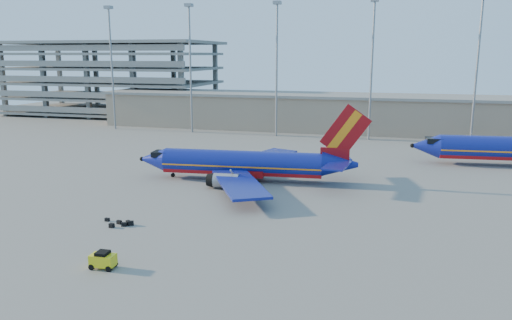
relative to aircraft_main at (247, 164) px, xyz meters
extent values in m
plane|color=slate|center=(-0.18, -5.90, -2.39)|extent=(220.00, 220.00, 0.00)
cube|color=gray|center=(9.82, 52.10, 1.61)|extent=(120.00, 15.00, 8.00)
cube|color=slate|center=(9.82, 52.10, 5.81)|extent=(122.00, 16.00, 0.60)
cube|color=slate|center=(-62.18, 68.10, -1.39)|extent=(60.00, 30.00, 0.70)
cube|color=slate|center=(-62.18, 68.10, 2.81)|extent=(60.00, 30.00, 0.70)
cube|color=slate|center=(-62.18, 68.10, 7.01)|extent=(60.00, 30.00, 0.70)
cube|color=slate|center=(-62.18, 68.10, 11.21)|extent=(60.00, 30.00, 0.70)
cube|color=slate|center=(-62.18, 68.10, 15.41)|extent=(60.00, 30.00, 0.70)
cube|color=slate|center=(-62.18, 68.10, 18.61)|extent=(62.00, 32.00, 0.80)
cube|color=slate|center=(-62.18, 81.10, 8.11)|extent=(1.20, 1.20, 21.00)
cylinder|color=gray|center=(-45.18, 40.10, 11.61)|extent=(0.44, 0.44, 28.00)
cube|color=gray|center=(-45.18, 40.10, 25.91)|extent=(1.60, 1.60, 0.70)
cylinder|color=gray|center=(-25.18, 40.10, 11.61)|extent=(0.44, 0.44, 28.00)
cube|color=gray|center=(-25.18, 40.10, 25.91)|extent=(1.60, 1.60, 0.70)
cylinder|color=gray|center=(-5.18, 40.10, 11.61)|extent=(0.44, 0.44, 28.00)
cube|color=gray|center=(-5.18, 40.10, 25.91)|extent=(1.60, 1.60, 0.70)
cylinder|color=gray|center=(14.82, 40.10, 11.61)|extent=(0.44, 0.44, 28.00)
cube|color=gray|center=(14.82, 40.10, 25.91)|extent=(1.60, 1.60, 0.70)
cylinder|color=gray|center=(34.82, 40.10, 11.61)|extent=(0.44, 0.44, 28.00)
cylinder|color=navy|center=(-0.79, -0.07, 0.15)|extent=(22.86, 5.54, 3.49)
cube|color=#9B0C11|center=(-0.79, -0.07, -0.74)|extent=(22.80, 4.88, 1.23)
cube|color=orange|center=(-0.79, -0.07, -0.08)|extent=(22.86, 5.57, 0.21)
cone|color=navy|center=(-14.03, -1.28, 0.15)|extent=(4.26, 3.84, 3.49)
cube|color=black|center=(-12.81, -1.17, 1.05)|extent=(2.48, 2.65, 0.75)
cone|color=navy|center=(12.92, 1.18, 0.48)|extent=(5.20, 3.92, 3.49)
cube|color=#9B0C11|center=(12.17, 1.11, 1.75)|extent=(3.99, 0.88, 2.07)
cube|color=#9B0C11|center=(13.48, 1.23, 5.05)|extent=(6.92, 0.93, 7.52)
cube|color=orange|center=(13.30, 1.22, 5.05)|extent=(4.62, 0.81, 5.90)
cube|color=navy|center=(12.25, 4.34, 1.00)|extent=(4.49, 6.60, 0.21)
cube|color=navy|center=(12.84, -2.04, 1.00)|extent=(3.52, 6.33, 0.21)
cube|color=navy|center=(-0.14, 8.32, -0.70)|extent=(9.17, 15.36, 0.33)
cube|color=navy|center=(1.37, -8.21, -0.70)|extent=(11.25, 15.06, 0.33)
cube|color=#9B0C11|center=(-0.32, -0.03, -1.12)|extent=(5.97, 4.18, 0.94)
cylinder|color=gray|center=(-2.36, 4.71, -1.31)|extent=(3.56, 2.28, 1.98)
cylinder|color=gray|center=(-1.47, -5.06, -1.31)|extent=(3.56, 2.28, 1.98)
cylinder|color=gray|center=(-11.12, -1.02, -1.88)|extent=(0.25, 0.25, 1.04)
cylinder|color=black|center=(-11.12, -1.02, -2.09)|extent=(0.62, 0.29, 0.60)
cylinder|color=black|center=(0.39, 2.50, -2.00)|extent=(0.84, 0.59, 0.79)
cylinder|color=black|center=(0.84, -2.38, -2.00)|extent=(0.84, 0.59, 0.79)
cone|color=navy|center=(24.93, 19.17, 0.45)|extent=(4.77, 4.30, 3.90)
cube|color=black|center=(26.30, 19.30, 1.45)|extent=(2.78, 2.97, 0.84)
cube|color=yellow|center=(-3.26, -31.98, -1.66)|extent=(2.11, 1.27, 0.98)
cube|color=black|center=(-3.26, -31.98, -1.07)|extent=(1.03, 1.12, 0.34)
cylinder|color=black|center=(-4.06, -31.47, -2.14)|extent=(0.52, 0.20, 0.51)
cylinder|color=black|center=(-4.02, -32.55, -2.14)|extent=(0.52, 0.20, 0.51)
cylinder|color=black|center=(-2.49, -31.40, -2.14)|extent=(0.52, 0.20, 0.51)
cylinder|color=black|center=(-2.45, -32.48, -2.14)|extent=(0.52, 0.20, 0.51)
cube|color=black|center=(-7.87, -21.61, -2.20)|extent=(0.62, 0.45, 0.39)
cube|color=black|center=(-8.03, -22.82, -2.17)|extent=(0.54, 0.48, 0.45)
cube|color=black|center=(-6.72, -21.67, -2.15)|extent=(0.66, 0.60, 0.50)
cube|color=black|center=(-9.58, -21.15, -2.22)|extent=(0.51, 0.33, 0.36)
cube|color=black|center=(-6.99, -22.09, -2.19)|extent=(0.63, 0.52, 0.40)
cube|color=black|center=(-6.41, -21.72, -2.14)|extent=(0.64, 0.53, 0.51)
camera|label=1|loc=(19.54, -66.30, 15.22)|focal=35.00mm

